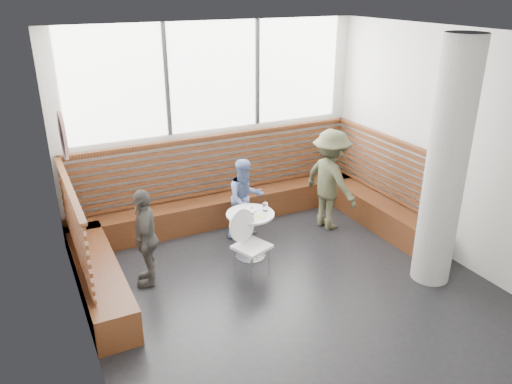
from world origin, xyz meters
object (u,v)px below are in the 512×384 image
adult_man (331,180)px  child_back (245,199)px  concrete_column (446,167)px  cafe_table (250,226)px  child_left (146,237)px  cafe_chair (250,238)px

adult_man → child_back: (-1.35, 0.32, -0.19)m
concrete_column → cafe_table: concrete_column is taller
adult_man → child_back: size_ratio=1.30×
child_back → child_left: 1.84m
adult_man → child_left: (-3.08, -0.32, -0.15)m
adult_man → child_left: bearing=87.1°
child_back → adult_man: bearing=-12.9°
child_back → child_left: bearing=-159.4°
cafe_chair → child_left: bearing=141.6°
concrete_column → adult_man: concrete_column is taller
cafe_chair → child_left: size_ratio=0.70×
concrete_column → cafe_chair: (-2.16, 1.16, -1.05)m
adult_man → concrete_column: bearing=-177.7°
cafe_chair → child_back: size_ratio=0.74×
cafe_chair → adult_man: (1.79, 0.74, 0.27)m
concrete_column → child_back: concrete_column is taller
cafe_table → child_left: (-1.50, 0.02, 0.16)m
cafe_table → cafe_chair: size_ratio=0.75×
concrete_column → cafe_table: (-1.96, 1.57, -1.10)m
cafe_table → adult_man: size_ratio=0.43×
cafe_chair → adult_man: 1.96m
cafe_table → child_left: child_left is taller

